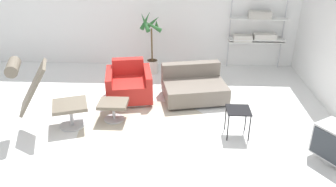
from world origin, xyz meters
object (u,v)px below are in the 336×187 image
object	(u,v)px
lounge_chair	(42,91)
shelf_unit	(256,30)
couch_low	(194,87)
armchair_red	(129,86)
potted_plant	(151,47)
ottoman	(113,106)
crt_television	(336,143)
side_table	(238,113)

from	to	relation	value
lounge_chair	shelf_unit	xyz separation A→B (m)	(3.94, 2.97, 0.24)
lounge_chair	couch_low	size ratio (longest dim) A/B	0.93
armchair_red	potted_plant	size ratio (longest dim) A/B	0.70
ottoman	shelf_unit	bearing A→B (deg)	41.99
crt_television	shelf_unit	distance (m)	3.73
side_table	potted_plant	size ratio (longest dim) A/B	0.33
ottoman	side_table	bearing A→B (deg)	-10.87
couch_low	crt_television	bearing A→B (deg)	123.68
ottoman	crt_television	world-z (taller)	crt_television
lounge_chair	couch_low	xyz separation A→B (m)	(2.46, 1.28, -0.48)
side_table	crt_television	size ratio (longest dim) A/B	0.71
crt_television	shelf_unit	xyz separation A→B (m)	(-0.48, 3.64, 0.65)
armchair_red	couch_low	world-z (taller)	armchair_red
couch_low	lounge_chair	bearing A→B (deg)	15.97
couch_low	crt_television	distance (m)	2.76
lounge_chair	armchair_red	xyz separation A→B (m)	(1.19, 1.21, -0.44)
shelf_unit	crt_television	bearing A→B (deg)	-82.52
couch_low	shelf_unit	xyz separation A→B (m)	(1.48, 1.69, 0.72)
couch_low	potted_plant	distance (m)	1.66
side_table	shelf_unit	xyz separation A→B (m)	(0.81, 3.01, 0.54)
side_table	potted_plant	xyz separation A→B (m)	(-1.62, 2.62, 0.24)
ottoman	shelf_unit	size ratio (longest dim) A/B	0.31
crt_television	potted_plant	distance (m)	4.37
lounge_chair	crt_television	size ratio (longest dim) A/B	1.88
side_table	shelf_unit	bearing A→B (deg)	74.97
shelf_unit	ottoman	bearing A→B (deg)	-138.01
ottoman	couch_low	xyz separation A→B (m)	(1.43, 0.92, -0.03)
side_table	potted_plant	distance (m)	3.09
armchair_red	side_table	world-z (taller)	armchair_red
lounge_chair	couch_low	distance (m)	2.82
armchair_red	side_table	bearing A→B (deg)	137.24
armchair_red	lounge_chair	bearing A→B (deg)	35.37
side_table	shelf_unit	distance (m)	3.17
couch_low	side_table	bearing A→B (deg)	105.34
armchair_red	shelf_unit	bearing A→B (deg)	-157.39
side_table	shelf_unit	size ratio (longest dim) A/B	0.29
potted_plant	armchair_red	bearing A→B (deg)	-103.15
shelf_unit	potted_plant	bearing A→B (deg)	-170.71
couch_low	crt_television	xyz separation A→B (m)	(1.95, -1.94, 0.07)
armchair_red	shelf_unit	size ratio (longest dim) A/B	0.62
crt_television	potted_plant	bearing A→B (deg)	8.87
lounge_chair	shelf_unit	distance (m)	4.94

